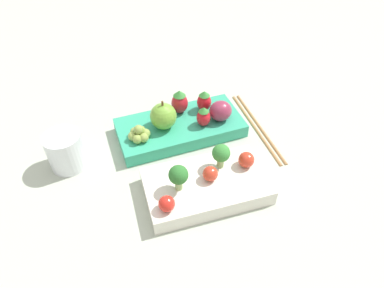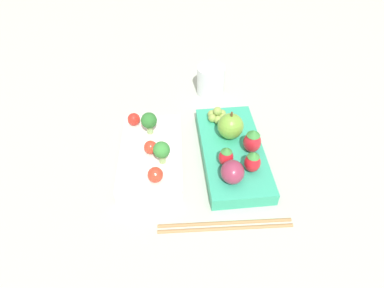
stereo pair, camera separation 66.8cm
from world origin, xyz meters
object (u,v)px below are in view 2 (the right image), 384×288
(broccoli_floret_1, at_px, (149,121))
(drinking_cup, at_px, (211,80))
(broccoli_floret_0, at_px, (162,151))
(apple, at_px, (230,126))
(cherry_tomato_0, at_px, (134,119))
(cherry_tomato_2, at_px, (151,147))
(strawberry_1, at_px, (226,156))
(grape_cluster, at_px, (217,115))
(bento_box_savoury, at_px, (151,155))
(plum, at_px, (232,172))
(bento_box_fruit, at_px, (232,152))
(cherry_tomato_1, at_px, (155,175))
(strawberry_2, at_px, (253,162))
(strawberry_0, at_px, (252,141))
(chopsticks_pair, at_px, (225,225))

(broccoli_floret_1, height_order, drinking_cup, broccoli_floret_1)
(broccoli_floret_0, relative_size, apple, 0.78)
(broccoli_floret_1, distance_m, drinking_cup, 0.21)
(cherry_tomato_0, distance_m, cherry_tomato_2, 0.08)
(broccoli_floret_0, height_order, strawberry_1, broccoli_floret_0)
(grape_cluster, bearing_deg, bento_box_savoury, 120.39)
(cherry_tomato_2, bearing_deg, plum, -118.29)
(bento_box_fruit, distance_m, cherry_tomato_1, 0.16)
(strawberry_1, distance_m, strawberry_2, 0.04)
(broccoli_floret_0, xyz_separation_m, apple, (0.06, -0.13, -0.01))
(broccoli_floret_1, distance_m, strawberry_1, 0.16)
(bento_box_fruit, height_order, cherry_tomato_1, cherry_tomato_1)
(cherry_tomato_0, xyz_separation_m, strawberry_1, (-0.11, -0.16, 0.00))
(bento_box_savoury, relative_size, grape_cluster, 4.88)
(broccoli_floret_1, height_order, cherry_tomato_0, broccoli_floret_1)
(strawberry_0, bearing_deg, cherry_tomato_2, 87.70)
(bento_box_fruit, distance_m, grape_cluster, 0.08)
(bento_box_savoury, bearing_deg, cherry_tomato_0, 23.79)
(cherry_tomato_0, height_order, chopsticks_pair, cherry_tomato_0)
(cherry_tomato_2, relative_size, chopsticks_pair, 0.11)
(broccoli_floret_1, bearing_deg, cherry_tomato_2, -177.86)
(bento_box_fruit, xyz_separation_m, strawberry_1, (-0.04, 0.02, 0.03))
(strawberry_0, distance_m, strawberry_1, 0.06)
(broccoli_floret_0, height_order, cherry_tomato_2, broccoli_floret_0)
(strawberry_2, relative_size, grape_cluster, 1.06)
(broccoli_floret_1, xyz_separation_m, plum, (-0.12, -0.13, -0.01))
(apple, xyz_separation_m, grape_cluster, (0.05, 0.02, -0.01))
(broccoli_floret_0, height_order, apple, apple)
(strawberry_2, bearing_deg, grape_cluster, 16.74)
(cherry_tomato_2, relative_size, drinking_cup, 0.36)
(plum, distance_m, drinking_cup, 0.28)
(bento_box_fruit, bearing_deg, strawberry_2, -158.02)
(apple, height_order, chopsticks_pair, apple)
(cherry_tomato_2, relative_size, strawberry_1, 0.61)
(bento_box_savoury, distance_m, bento_box_fruit, 0.15)
(strawberry_2, distance_m, grape_cluster, 0.14)
(bento_box_savoury, distance_m, chopsticks_pair, 0.19)
(cherry_tomato_2, distance_m, apple, 0.15)
(bento_box_savoury, height_order, cherry_tomato_2, cherry_tomato_2)
(plum, relative_size, grape_cluster, 1.05)
(drinking_cup, bearing_deg, strawberry_2, -171.50)
(plum, bearing_deg, broccoli_floret_1, 47.73)
(cherry_tomato_0, bearing_deg, strawberry_0, -112.08)
(bento_box_fruit, height_order, broccoli_floret_0, broccoli_floret_0)
(bento_box_fruit, height_order, strawberry_0, strawberry_0)
(chopsticks_pair, bearing_deg, apple, -10.45)
(cherry_tomato_2, xyz_separation_m, apple, (0.03, -0.15, 0.01))
(bento_box_fruit, relative_size, cherry_tomato_0, 9.69)
(bento_box_savoury, xyz_separation_m, cherry_tomato_1, (-0.07, -0.01, 0.03))
(cherry_tomato_0, relative_size, drinking_cup, 0.37)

